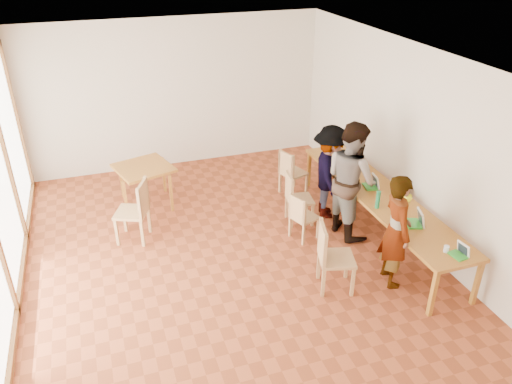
{
  "coord_description": "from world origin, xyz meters",
  "views": [
    {
      "loc": [
        -1.57,
        -5.74,
        4.49
      ],
      "look_at": [
        0.45,
        0.26,
        1.1
      ],
      "focal_mm": 35.0,
      "sensor_mm": 36.0,
      "label": 1
    }
  ],
  "objects": [
    {
      "name": "ceiling",
      "position": [
        0.0,
        0.0,
        3.02
      ],
      "size": [
        6.0,
        8.0,
        0.04
      ],
      "primitive_type": "cube",
      "color": "white",
      "rests_on": "wall_back"
    },
    {
      "name": "clear_glass",
      "position": [
        2.47,
        -1.47,
        0.8
      ],
      "size": [
        0.07,
        0.07,
        0.09
      ],
      "primitive_type": "cylinder",
      "color": "silver",
      "rests_on": "communal_table"
    },
    {
      "name": "chair_empty",
      "position": [
        1.67,
        1.92,
        0.54
      ],
      "size": [
        0.52,
        0.52,
        0.47
      ],
      "rotation": [
        0.0,
        0.0,
        0.32
      ],
      "color": "tan",
      "rests_on": "ground"
    },
    {
      "name": "ground",
      "position": [
        0.0,
        0.0,
        0.0
      ],
      "size": [
        8.0,
        8.0,
        0.0
      ],
      "primitive_type": "plane",
      "color": "#9C4725",
      "rests_on": "ground"
    },
    {
      "name": "side_table",
      "position": [
        -0.92,
        2.41,
        0.67
      ],
      "size": [
        0.9,
        0.9,
        0.75
      ],
      "rotation": [
        0.0,
        0.0,
        0.29
      ],
      "color": "#AD7526",
      "rests_on": "ground"
    },
    {
      "name": "laptop_mid",
      "position": [
        2.5,
        -0.77,
        0.81
      ],
      "size": [
        0.3,
        0.32,
        0.23
      ],
      "rotation": [
        0.0,
        0.0,
        -0.32
      ],
      "color": "green",
      "rests_on": "communal_table"
    },
    {
      "name": "wall_right",
      "position": [
        3.0,
        0.0,
        1.5
      ],
      "size": [
        0.1,
        8.0,
        3.0
      ],
      "primitive_type": "cube",
      "color": "beige",
      "rests_on": "ground"
    },
    {
      "name": "wall_back",
      "position": [
        0.0,
        4.0,
        1.5
      ],
      "size": [
        6.0,
        0.1,
        3.0
      ],
      "primitive_type": "cube",
      "color": "beige",
      "rests_on": "ground"
    },
    {
      "name": "green_bottle",
      "position": [
        2.22,
        -0.18,
        0.89
      ],
      "size": [
        0.07,
        0.07,
        0.28
      ],
      "primitive_type": "cylinder",
      "color": "#197141",
      "rests_on": "communal_table"
    },
    {
      "name": "chair_spare",
      "position": [
        -1.17,
        1.28,
        0.63
      ],
      "size": [
        0.63,
        0.63,
        0.55
      ],
      "rotation": [
        0.0,
        0.0,
        2.74
      ],
      "color": "tan",
      "rests_on": "ground"
    },
    {
      "name": "laptop_far",
      "position": [
        2.5,
        0.44,
        0.81
      ],
      "size": [
        0.25,
        0.28,
        0.21
      ],
      "rotation": [
        0.0,
        0.0,
        -0.15
      ],
      "color": "green",
      "rests_on": "communal_table"
    },
    {
      "name": "chair_near",
      "position": [
        1.14,
        -0.79,
        0.62
      ],
      "size": [
        0.58,
        0.58,
        0.53
      ],
      "rotation": [
        0.0,
        0.0,
        -0.28
      ],
      "color": "tan",
      "rests_on": "ground"
    },
    {
      "name": "person_mid",
      "position": [
        2.1,
        0.44,
        0.95
      ],
      "size": [
        0.82,
        1.0,
        1.91
      ],
      "primitive_type": "imported",
      "rotation": [
        0.0,
        0.0,
        1.68
      ],
      "color": "gray",
      "rests_on": "ground"
    },
    {
      "name": "black_pouch",
      "position": [
        2.83,
        0.12,
        0.8
      ],
      "size": [
        0.16,
        0.26,
        0.09
      ],
      "primitive_type": "cube",
      "color": "black",
      "rests_on": "communal_table"
    },
    {
      "name": "condiment_cup",
      "position": [
        2.27,
        -0.63,
        0.78
      ],
      "size": [
        0.08,
        0.08,
        0.06
      ],
      "primitive_type": "cylinder",
      "color": "white",
      "rests_on": "communal_table"
    },
    {
      "name": "yellow_mug",
      "position": [
        2.76,
        -0.15,
        0.8
      ],
      "size": [
        0.18,
        0.18,
        0.11
      ],
      "primitive_type": "imported",
      "rotation": [
        0.0,
        0.0,
        -0.36
      ],
      "color": "#F4FA20",
      "rests_on": "communal_table"
    },
    {
      "name": "person_far",
      "position": [
        2.02,
        1.02,
        0.82
      ],
      "size": [
        0.9,
        1.19,
        1.64
      ],
      "primitive_type": "imported",
      "rotation": [
        0.0,
        0.0,
        1.26
      ],
      "color": "gray",
      "rests_on": "ground"
    },
    {
      "name": "laptop_near",
      "position": [
        2.59,
        -1.6,
        0.8
      ],
      "size": [
        0.21,
        0.23,
        0.18
      ],
      "rotation": [
        0.0,
        0.0,
        0.11
      ],
      "color": "green",
      "rests_on": "communal_table"
    },
    {
      "name": "chair_far",
      "position": [
        1.37,
        0.97,
        0.55
      ],
      "size": [
        0.47,
        0.47,
        0.48
      ],
      "rotation": [
        0.0,
        0.0,
        -0.13
      ],
      "color": "tan",
      "rests_on": "ground"
    },
    {
      "name": "person_near",
      "position": [
        2.05,
        -0.93,
        0.83
      ],
      "size": [
        0.5,
        0.67,
        1.67
      ],
      "primitive_type": "imported",
      "rotation": [
        0.0,
        0.0,
        1.4
      ],
      "color": "gray",
      "rests_on": "ground"
    },
    {
      "name": "pink_phone",
      "position": [
        2.24,
        0.77,
        0.76
      ],
      "size": [
        0.05,
        0.1,
        0.01
      ],
      "primitive_type": "cube",
      "color": "#DA4E9A",
      "rests_on": "communal_table"
    },
    {
      "name": "chair_mid",
      "position": [
        1.26,
        0.45,
        0.49
      ],
      "size": [
        0.47,
        0.47,
        0.42
      ],
      "rotation": [
        0.0,
        0.0,
        0.34
      ],
      "color": "tan",
      "rests_on": "ground"
    },
    {
      "name": "communal_table",
      "position": [
        2.5,
        0.2,
        0.7
      ],
      "size": [
        0.8,
        4.0,
        0.75
      ],
      "color": "#AD7526",
      "rests_on": "ground"
    }
  ]
}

